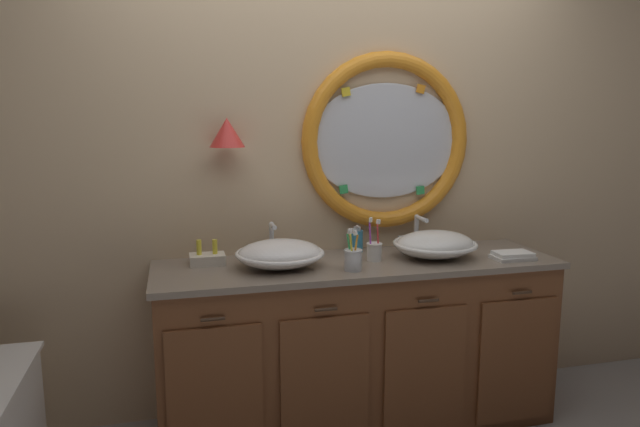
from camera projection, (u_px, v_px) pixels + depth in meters
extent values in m
cube|color=#D6B78E|center=(328.00, 164.00, 3.01)|extent=(6.40, 0.08, 2.60)
ellipsoid|color=silver|center=(386.00, 141.00, 3.01)|extent=(0.84, 0.02, 0.60)
torus|color=orange|center=(387.00, 141.00, 3.00)|extent=(0.92, 0.08, 0.92)
cube|color=teal|center=(459.00, 146.00, 3.10)|extent=(0.05, 0.01, 0.05)
cube|color=orange|center=(421.00, 89.00, 2.99)|extent=(0.05, 0.01, 0.05)
cube|color=yellow|center=(346.00, 92.00, 2.90)|extent=(0.05, 0.01, 0.05)
cube|color=#2866B7|center=(310.00, 140.00, 2.89)|extent=(0.05, 0.01, 0.05)
cube|color=green|center=(344.00, 189.00, 2.98)|extent=(0.05, 0.01, 0.05)
cube|color=green|center=(420.00, 190.00, 3.09)|extent=(0.05, 0.01, 0.05)
cylinder|color=#4C3823|center=(226.00, 128.00, 2.76)|extent=(0.02, 0.09, 0.02)
cone|color=red|center=(227.00, 132.00, 2.72)|extent=(0.17, 0.17, 0.14)
cube|color=brown|center=(357.00, 346.00, 2.87)|extent=(1.94, 0.55, 0.82)
cube|color=gray|center=(358.00, 264.00, 2.80)|extent=(1.98, 0.58, 0.03)
cube|color=gray|center=(343.00, 265.00, 3.07)|extent=(1.94, 0.02, 0.11)
cube|color=brown|center=(215.00, 397.00, 2.43)|extent=(0.41, 0.02, 0.62)
cylinder|color=#422D1E|center=(213.00, 319.00, 2.36)|extent=(0.10, 0.01, 0.01)
cube|color=brown|center=(325.00, 384.00, 2.55)|extent=(0.41, 0.02, 0.62)
cylinder|color=#422D1E|center=(326.00, 310.00, 2.48)|extent=(0.10, 0.01, 0.01)
cube|color=brown|center=(425.00, 372.00, 2.67)|extent=(0.41, 0.02, 0.62)
cylinder|color=#422D1E|center=(429.00, 301.00, 2.60)|extent=(0.10, 0.01, 0.01)
cube|color=brown|center=(516.00, 361.00, 2.79)|extent=(0.41, 0.02, 0.62)
cylinder|color=#422D1E|center=(522.00, 293.00, 2.72)|extent=(0.10, 0.01, 0.01)
ellipsoid|color=white|center=(280.00, 254.00, 2.66)|extent=(0.40, 0.32, 0.13)
torus|color=white|center=(280.00, 253.00, 2.66)|extent=(0.42, 0.42, 0.02)
cylinder|color=silver|center=(280.00, 253.00, 2.66)|extent=(0.03, 0.03, 0.01)
ellipsoid|color=white|center=(435.00, 244.00, 2.86)|extent=(0.40, 0.33, 0.14)
torus|color=white|center=(435.00, 244.00, 2.86)|extent=(0.42, 0.42, 0.02)
cylinder|color=silver|center=(435.00, 244.00, 2.86)|extent=(0.03, 0.03, 0.01)
cylinder|color=silver|center=(272.00, 254.00, 2.89)|extent=(0.05, 0.05, 0.02)
cylinder|color=silver|center=(272.00, 238.00, 2.88)|extent=(0.02, 0.02, 0.15)
sphere|color=silver|center=(271.00, 224.00, 2.86)|extent=(0.03, 0.03, 0.03)
cylinder|color=silver|center=(273.00, 226.00, 2.82)|extent=(0.02, 0.10, 0.02)
cylinder|color=silver|center=(254.00, 252.00, 2.86)|extent=(0.04, 0.04, 0.06)
cylinder|color=silver|center=(290.00, 250.00, 2.91)|extent=(0.04, 0.04, 0.06)
cube|color=silver|center=(253.00, 245.00, 2.86)|extent=(0.05, 0.01, 0.01)
cube|color=silver|center=(290.00, 243.00, 2.90)|extent=(0.05, 0.01, 0.01)
cylinder|color=silver|center=(416.00, 246.00, 3.08)|extent=(0.05, 0.05, 0.02)
cylinder|color=silver|center=(416.00, 230.00, 3.07)|extent=(0.02, 0.02, 0.15)
sphere|color=silver|center=(417.00, 217.00, 3.06)|extent=(0.03, 0.03, 0.03)
cylinder|color=silver|center=(422.00, 219.00, 3.00)|extent=(0.02, 0.13, 0.02)
cylinder|color=silver|center=(402.00, 243.00, 3.06)|extent=(0.04, 0.04, 0.06)
cylinder|color=silver|center=(429.00, 241.00, 3.10)|extent=(0.04, 0.04, 0.06)
cube|color=silver|center=(403.00, 237.00, 3.06)|extent=(0.05, 0.01, 0.01)
cube|color=silver|center=(430.00, 235.00, 3.09)|extent=(0.05, 0.01, 0.01)
cylinder|color=silver|center=(353.00, 260.00, 2.62)|extent=(0.08, 0.08, 0.10)
torus|color=silver|center=(353.00, 250.00, 2.61)|extent=(0.09, 0.09, 0.01)
cylinder|color=orange|center=(356.00, 251.00, 2.61)|extent=(0.03, 0.02, 0.15)
cube|color=white|center=(356.00, 233.00, 2.60)|extent=(0.02, 0.02, 0.02)
cylinder|color=green|center=(350.00, 250.00, 2.63)|extent=(0.03, 0.01, 0.16)
cube|color=white|center=(350.00, 231.00, 2.62)|extent=(0.02, 0.02, 0.02)
cylinder|color=yellow|center=(352.00, 251.00, 2.60)|extent=(0.03, 0.04, 0.17)
cube|color=white|center=(352.00, 231.00, 2.58)|extent=(0.03, 0.02, 0.03)
cylinder|color=white|center=(374.00, 252.00, 2.80)|extent=(0.07, 0.07, 0.08)
torus|color=white|center=(374.00, 244.00, 2.80)|extent=(0.08, 0.08, 0.01)
cylinder|color=#E0383D|center=(378.00, 241.00, 2.80)|extent=(0.02, 0.02, 0.17)
cube|color=white|center=(378.00, 222.00, 2.79)|extent=(0.02, 0.02, 0.02)
cylinder|color=purple|center=(370.00, 240.00, 2.79)|extent=(0.01, 0.02, 0.18)
cube|color=white|center=(371.00, 220.00, 2.77)|extent=(0.02, 0.02, 0.02)
cylinder|color=#388EBC|center=(357.00, 241.00, 2.99)|extent=(0.06, 0.06, 0.11)
cylinder|color=silver|center=(357.00, 229.00, 2.98)|extent=(0.04, 0.04, 0.02)
cylinder|color=silver|center=(358.00, 227.00, 2.96)|extent=(0.01, 0.04, 0.01)
cube|color=white|center=(513.00, 257.00, 2.83)|extent=(0.20, 0.13, 0.02)
cube|color=white|center=(513.00, 254.00, 2.83)|extent=(0.19, 0.12, 0.02)
cube|color=beige|center=(207.00, 259.00, 2.74)|extent=(0.17, 0.12, 0.05)
cylinder|color=yellow|center=(199.00, 247.00, 2.72)|extent=(0.02, 0.02, 0.07)
cylinder|color=yellow|center=(215.00, 247.00, 2.74)|extent=(0.02, 0.02, 0.07)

